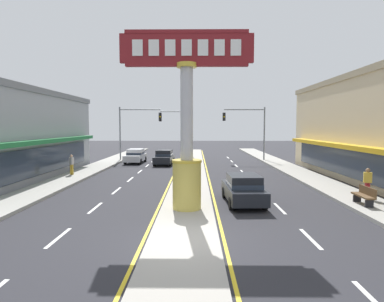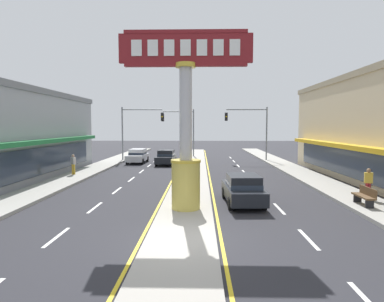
{
  "view_description": "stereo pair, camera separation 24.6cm",
  "coord_description": "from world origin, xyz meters",
  "px_view_note": "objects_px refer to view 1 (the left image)",
  "views": [
    {
      "loc": [
        0.42,
        -11.34,
        4.03
      ],
      "look_at": [
        0.2,
        7.78,
        2.6
      ],
      "focal_mm": 31.2,
      "sensor_mm": 36.0,
      "label": 1
    },
    {
      "loc": [
        0.67,
        -11.34,
        4.03
      ],
      "look_at": [
        0.2,
        7.78,
        2.6
      ],
      "focal_mm": 31.2,
      "sensor_mm": 36.0,
      "label": 2
    }
  ],
  "objects_px": {
    "street_bench": "(364,195)",
    "pedestrian_far_side": "(368,181)",
    "district_sign": "(187,128)",
    "traffic_light_left_side": "(135,124)",
    "sedan_far_right_lane": "(135,156)",
    "sedan_near_left_lane": "(164,157)",
    "traffic_light_median_far": "(180,125)",
    "sedan_near_right_lane": "(243,189)",
    "pedestrian_near_kerb": "(72,163)",
    "traffic_light_right_side": "(249,124)"
  },
  "relations": [
    {
      "from": "pedestrian_near_kerb",
      "to": "pedestrian_far_side",
      "type": "bearing_deg",
      "value": -24.2
    },
    {
      "from": "sedan_near_right_lane",
      "to": "pedestrian_far_side",
      "type": "height_order",
      "value": "pedestrian_far_side"
    },
    {
      "from": "sedan_far_right_lane",
      "to": "traffic_light_median_far",
      "type": "bearing_deg",
      "value": 57.15
    },
    {
      "from": "traffic_light_right_side",
      "to": "street_bench",
      "type": "height_order",
      "value": "traffic_light_right_side"
    },
    {
      "from": "traffic_light_right_side",
      "to": "sedan_near_right_lane",
      "type": "relative_size",
      "value": 1.42
    },
    {
      "from": "traffic_light_median_far",
      "to": "street_bench",
      "type": "height_order",
      "value": "traffic_light_median_far"
    },
    {
      "from": "traffic_light_left_side",
      "to": "traffic_light_median_far",
      "type": "xyz_separation_m",
      "value": [
        4.79,
        5.29,
        -0.05
      ]
    },
    {
      "from": "sedan_near_right_lane",
      "to": "traffic_light_left_side",
      "type": "bearing_deg",
      "value": 114.25
    },
    {
      "from": "district_sign",
      "to": "street_bench",
      "type": "xyz_separation_m",
      "value": [
        8.71,
        0.73,
        -3.28
      ]
    },
    {
      "from": "traffic_light_right_side",
      "to": "traffic_light_median_far",
      "type": "relative_size",
      "value": 1.0
    },
    {
      "from": "sedan_far_right_lane",
      "to": "pedestrian_near_kerb",
      "type": "distance_m",
      "value": 10.61
    },
    {
      "from": "sedan_far_right_lane",
      "to": "street_bench",
      "type": "bearing_deg",
      "value": -53.36
    },
    {
      "from": "sedan_near_right_lane",
      "to": "sedan_near_left_lane",
      "type": "distance_m",
      "value": 18.45
    },
    {
      "from": "district_sign",
      "to": "traffic_light_right_side",
      "type": "distance_m",
      "value": 23.55
    },
    {
      "from": "traffic_light_left_side",
      "to": "traffic_light_right_side",
      "type": "bearing_deg",
      "value": 0.84
    },
    {
      "from": "pedestrian_near_kerb",
      "to": "street_bench",
      "type": "bearing_deg",
      "value": -28.7
    },
    {
      "from": "traffic_light_median_far",
      "to": "pedestrian_far_side",
      "type": "height_order",
      "value": "traffic_light_median_far"
    },
    {
      "from": "district_sign",
      "to": "street_bench",
      "type": "bearing_deg",
      "value": 4.81
    },
    {
      "from": "traffic_light_right_side",
      "to": "pedestrian_near_kerb",
      "type": "bearing_deg",
      "value": -143.09
    },
    {
      "from": "traffic_light_median_far",
      "to": "pedestrian_far_side",
      "type": "xyz_separation_m",
      "value": [
        11.25,
        -25.6,
        -3.09
      ]
    },
    {
      "from": "traffic_light_right_side",
      "to": "pedestrian_near_kerb",
      "type": "distance_m",
      "value": 20.17
    },
    {
      "from": "pedestrian_far_side",
      "to": "sedan_near_right_lane",
      "type": "bearing_deg",
      "value": -175.71
    },
    {
      "from": "district_sign",
      "to": "traffic_light_left_side",
      "type": "distance_m",
      "value": 23.36
    },
    {
      "from": "district_sign",
      "to": "traffic_light_right_side",
      "type": "xyz_separation_m",
      "value": [
        6.48,
        22.63,
        0.31
      ]
    },
    {
      "from": "traffic_light_right_side",
      "to": "traffic_light_median_far",
      "type": "height_order",
      "value": "same"
    },
    {
      "from": "street_bench",
      "to": "pedestrian_far_side",
      "type": "xyz_separation_m",
      "value": [
        0.85,
        1.4,
        0.45
      ]
    },
    {
      "from": "sedan_near_left_lane",
      "to": "traffic_light_median_far",
      "type": "bearing_deg",
      "value": 82.05
    },
    {
      "from": "traffic_light_left_side",
      "to": "traffic_light_right_side",
      "type": "distance_m",
      "value": 12.96
    },
    {
      "from": "traffic_light_median_far",
      "to": "sedan_near_right_lane",
      "type": "distance_m",
      "value": 26.72
    },
    {
      "from": "traffic_light_left_side",
      "to": "pedestrian_near_kerb",
      "type": "bearing_deg",
      "value": -104.15
    },
    {
      "from": "pedestrian_far_side",
      "to": "sedan_far_right_lane",
      "type": "bearing_deg",
      "value": 130.2
    },
    {
      "from": "street_bench",
      "to": "pedestrian_near_kerb",
      "type": "bearing_deg",
      "value": 151.3
    },
    {
      "from": "sedan_near_right_lane",
      "to": "sedan_near_left_lane",
      "type": "relative_size",
      "value": 1.0
    },
    {
      "from": "traffic_light_left_side",
      "to": "pedestrian_near_kerb",
      "type": "xyz_separation_m",
      "value": [
        -2.97,
        -11.77,
        -3.16
      ]
    },
    {
      "from": "sedan_far_right_lane",
      "to": "pedestrian_far_side",
      "type": "relative_size",
      "value": 2.69
    },
    {
      "from": "traffic_light_median_far",
      "to": "sedan_near_right_lane",
      "type": "height_order",
      "value": "traffic_light_median_far"
    },
    {
      "from": "traffic_light_median_far",
      "to": "sedan_far_right_lane",
      "type": "height_order",
      "value": "traffic_light_median_far"
    },
    {
      "from": "sedan_near_left_lane",
      "to": "street_bench",
      "type": "height_order",
      "value": "sedan_near_left_lane"
    },
    {
      "from": "sedan_near_right_lane",
      "to": "sedan_far_right_lane",
      "type": "distance_m",
      "value": 21.18
    },
    {
      "from": "sedan_far_right_lane",
      "to": "sedan_near_left_lane",
      "type": "distance_m",
      "value": 3.68
    },
    {
      "from": "traffic_light_median_far",
      "to": "district_sign",
      "type": "bearing_deg",
      "value": -86.51
    },
    {
      "from": "sedan_far_right_lane",
      "to": "sedan_near_left_lane",
      "type": "height_order",
      "value": "same"
    },
    {
      "from": "traffic_light_left_side",
      "to": "street_bench",
      "type": "distance_m",
      "value": 26.74
    },
    {
      "from": "sedan_near_left_lane",
      "to": "pedestrian_far_side",
      "type": "relative_size",
      "value": 2.68
    },
    {
      "from": "sedan_far_right_lane",
      "to": "pedestrian_far_side",
      "type": "bearing_deg",
      "value": -49.8
    },
    {
      "from": "street_bench",
      "to": "pedestrian_far_side",
      "type": "distance_m",
      "value": 1.7
    },
    {
      "from": "sedan_near_left_lane",
      "to": "pedestrian_far_side",
      "type": "height_order",
      "value": "pedestrian_far_side"
    },
    {
      "from": "district_sign",
      "to": "sedan_far_right_lane",
      "type": "xyz_separation_m",
      "value": [
        -6.19,
        20.77,
        -3.14
      ]
    },
    {
      "from": "district_sign",
      "to": "traffic_light_left_side",
      "type": "height_order",
      "value": "district_sign"
    },
    {
      "from": "sedan_far_right_lane",
      "to": "sedan_near_left_lane",
      "type": "bearing_deg",
      "value": -26.13
    }
  ]
}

